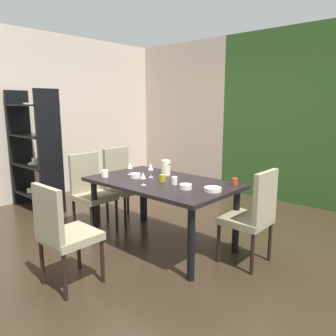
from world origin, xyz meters
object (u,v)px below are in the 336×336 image
object	(u,v)px
serving_bowl_near_window	(213,189)
cup_center	(162,178)
wine_glass_front	(143,176)
wine_glass_left	(130,166)
pitcher_south	(166,168)
chair_head_near	(62,231)
chair_left_far	(122,181)
serving_bowl_right	(135,176)
display_shelf	(35,151)
dining_table	(162,188)
serving_bowl_east	(186,187)
wine_glass_rear	(151,167)
cup_north	(105,174)
chair_right_far	(253,213)
chair_left_near	(90,189)
cup_corner	(174,181)
cup_west	(235,181)

from	to	relation	value
serving_bowl_near_window	cup_center	world-z (taller)	cup_center
wine_glass_front	wine_glass_left	bearing A→B (deg)	152.78
wine_glass_front	pitcher_south	distance (m)	0.55
chair_head_near	pitcher_south	size ratio (longest dim) A/B	5.09
chair_left_far	serving_bowl_right	world-z (taller)	chair_left_far
display_shelf	cup_center	world-z (taller)	display_shelf
dining_table	wine_glass_front	size ratio (longest dim) A/B	11.73
chair_head_near	serving_bowl_near_window	world-z (taller)	chair_head_near
serving_bowl_east	wine_glass_rear	bearing A→B (deg)	167.48
wine_glass_left	cup_north	bearing A→B (deg)	-111.75
display_shelf	pitcher_south	bearing A→B (deg)	14.20
chair_right_far	pitcher_south	size ratio (longest dim) A/B	5.28
chair_left_near	serving_bowl_east	world-z (taller)	chair_left_near
cup_corner	pitcher_south	xyz separation A→B (m)	(-0.38, 0.28, 0.05)
wine_glass_left	serving_bowl_near_window	world-z (taller)	wine_glass_left
chair_left_far	cup_corner	distance (m)	1.27
serving_bowl_near_window	serving_bowl_right	size ratio (longest dim) A/B	1.40
wine_glass_rear	cup_north	xyz separation A→B (m)	(-0.42, -0.35, -0.08)
wine_glass_rear	cup_north	distance (m)	0.55
wine_glass_left	cup_north	distance (m)	0.32
dining_table	cup_corner	distance (m)	0.25
wine_glass_left	cup_center	xyz separation A→B (m)	(0.54, -0.00, -0.07)
wine_glass_front	cup_corner	distance (m)	0.34
dining_table	cup_center	distance (m)	0.13
wine_glass_rear	chair_right_far	bearing A→B (deg)	10.08
wine_glass_front	serving_bowl_right	world-z (taller)	wine_glass_front
dining_table	cup_north	world-z (taller)	cup_north
wine_glass_rear	cup_west	world-z (taller)	wine_glass_rear
cup_center	wine_glass_left	bearing A→B (deg)	179.73
wine_glass_front	cup_center	xyz separation A→B (m)	(0.04, 0.26, -0.06)
serving_bowl_right	cup_corner	bearing A→B (deg)	7.08
chair_left_near	display_shelf	world-z (taller)	display_shelf
chair_head_near	display_shelf	distance (m)	2.54
wine_glass_left	serving_bowl_east	world-z (taller)	wine_glass_left
cup_center	dining_table	bearing A→B (deg)	147.64
chair_left_near	wine_glass_front	bearing A→B (deg)	89.35
wine_glass_front	pitcher_south	xyz separation A→B (m)	(-0.15, 0.53, -0.01)
wine_glass_rear	cup_west	xyz separation A→B (m)	(0.92, 0.35, -0.09)
serving_bowl_east	chair_left_far	bearing A→B (deg)	165.85
chair_left_far	wine_glass_left	bearing A→B (deg)	60.25
chair_right_far	cup_west	xyz separation A→B (m)	(-0.30, 0.13, 0.25)
chair_left_far	cup_west	distance (m)	1.72
wine_glass_left	wine_glass_front	world-z (taller)	wine_glass_left
chair_left_near	serving_bowl_near_window	distance (m)	1.72
chair_right_far	cup_corner	world-z (taller)	chair_right_far
chair_right_far	dining_table	bearing A→B (deg)	104.72
display_shelf	serving_bowl_east	bearing A→B (deg)	4.20
chair_left_far	wine_glass_front	distance (m)	1.17
dining_table	chair_left_near	bearing A→B (deg)	-165.29
wine_glass_front	wine_glass_rear	bearing A→B (deg)	122.80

